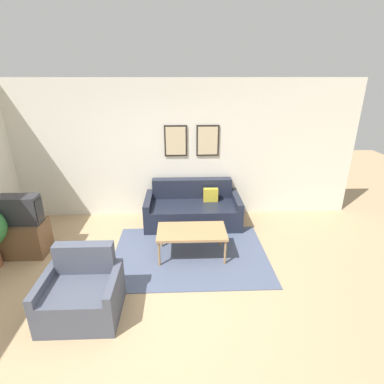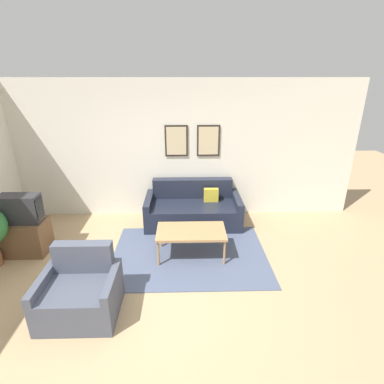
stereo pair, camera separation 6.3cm
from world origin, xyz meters
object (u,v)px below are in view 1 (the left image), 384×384
at_px(coffee_table, 192,232).
at_px(armchair, 82,294).
at_px(tv, 19,210).
at_px(couch, 193,209).

height_order(coffee_table, armchair, armchair).
xyz_separation_m(tv, armchair, (1.31, -1.38, -0.51)).
height_order(coffee_table, tv, tv).
distance_m(coffee_table, tv, 2.71).
distance_m(couch, tv, 2.96).
xyz_separation_m(couch, tv, (-2.74, -0.99, 0.50)).
bearing_deg(couch, armchair, -121.27).
bearing_deg(armchair, coffee_table, 34.93).
bearing_deg(couch, coffee_table, -93.22).
distance_m(couch, coffee_table, 1.18).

